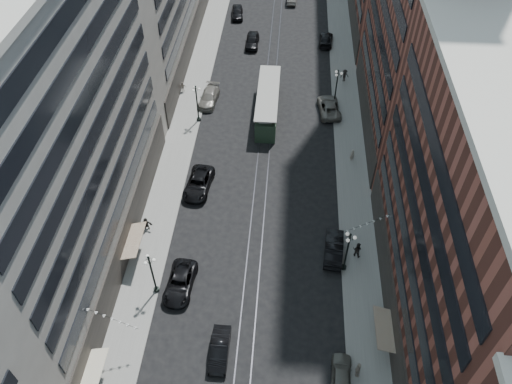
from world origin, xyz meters
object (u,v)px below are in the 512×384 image
(car_11, at_px, (329,107))
(pedestrian_9, at_px, (345,75))
(lamppost_se_mid, at_px, (336,86))
(car_5, at_px, (220,350))
(car_8, at_px, (209,97))
(lamppost_se_far, at_px, (347,251))
(car_12, at_px, (326,39))
(car_2, at_px, (180,283))
(car_10, at_px, (334,248))
(car_7, at_px, (199,183))
(pedestrian_2, at_px, (138,231))
(pedestrian_4, at_px, (358,370))
(car_9, at_px, (237,12))
(pedestrian_6, at_px, (183,87))
(pedestrian_5, at_px, (146,224))
(lamppost_sw_far, at_px, (152,273))
(lamppost_sw_mid, at_px, (197,102))
(streetcar, at_px, (268,104))
(pedestrian_8, at_px, (352,155))
(car_13, at_px, (252,41))
(car_4, at_px, (341,376))
(pedestrian_7, at_px, (357,249))

(car_11, xyz_separation_m, pedestrian_9, (2.47, 7.54, 0.26))
(lamppost_se_mid, distance_m, car_5, 39.75)
(car_11, bearing_deg, car_8, -9.97)
(lamppost_se_far, distance_m, car_12, 44.92)
(car_2, bearing_deg, lamppost_se_mid, 66.48)
(car_10, bearing_deg, car_7, -23.41)
(pedestrian_2, relative_size, car_10, 0.33)
(car_2, relative_size, pedestrian_4, 2.92)
(car_9, distance_m, pedestrian_6, 24.06)
(lamppost_se_far, height_order, pedestrian_5, lamppost_se_far)
(lamppost_sw_far, bearing_deg, lamppost_se_mid, 60.10)
(lamppost_se_far, bearing_deg, lamppost_se_mid, 90.00)
(lamppost_sw_far, xyz_separation_m, lamppost_sw_mid, (0.00, 27.00, 0.00))
(lamppost_sw_far, distance_m, pedestrian_9, 42.96)
(streetcar, relative_size, pedestrian_9, 6.87)
(lamppost_se_far, bearing_deg, pedestrian_8, 83.95)
(lamppost_se_mid, height_order, pedestrian_2, lamppost_se_mid)
(car_5, distance_m, pedestrian_9, 45.85)
(car_5, relative_size, car_13, 0.89)
(car_9, relative_size, pedestrian_9, 2.62)
(pedestrian_9, bearing_deg, car_4, -105.17)
(car_2, bearing_deg, pedestrian_4, -21.09)
(lamppost_se_mid, height_order, car_9, lamppost_se_mid)
(lamppost_se_mid, xyz_separation_m, car_11, (-0.80, -1.61, -2.27))
(car_7, bearing_deg, pedestrian_6, 111.09)
(car_10, distance_m, car_13, 43.01)
(car_11, bearing_deg, car_13, -61.16)
(lamppost_sw_far, bearing_deg, car_10, 18.85)
(lamppost_se_mid, distance_m, car_8, 17.76)
(car_5, bearing_deg, car_13, 91.41)
(car_11, bearing_deg, lamppost_se_mid, -122.84)
(car_12, relative_size, pedestrian_8, 3.15)
(pedestrian_2, height_order, pedestrian_6, pedestrian_2)
(car_13, bearing_deg, lamppost_sw_far, -96.28)
(car_13, bearing_deg, car_12, 7.85)
(pedestrian_6, bearing_deg, streetcar, 159.11)
(car_7, bearing_deg, car_5, -70.33)
(car_2, xyz_separation_m, car_11, (15.33, 29.78, 0.05))
(lamppost_se_far, relative_size, car_13, 1.07)
(lamppost_se_far, bearing_deg, lamppost_sw_mid, 128.66)
(pedestrian_4, height_order, car_11, pedestrian_4)
(car_8, bearing_deg, pedestrian_2, -93.93)
(pedestrian_4, distance_m, pedestrian_7, 12.87)
(lamppost_sw_far, bearing_deg, car_11, 59.93)
(streetcar, relative_size, car_4, 2.96)
(pedestrian_9, bearing_deg, pedestrian_7, -102.60)
(lamppost_se_far, xyz_separation_m, pedestrian_5, (-21.10, 3.69, -2.15))
(pedestrian_5, bearing_deg, car_13, 77.89)
(car_4, relative_size, pedestrian_9, 2.32)
(lamppost_se_mid, height_order, car_5, lamppost_se_mid)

